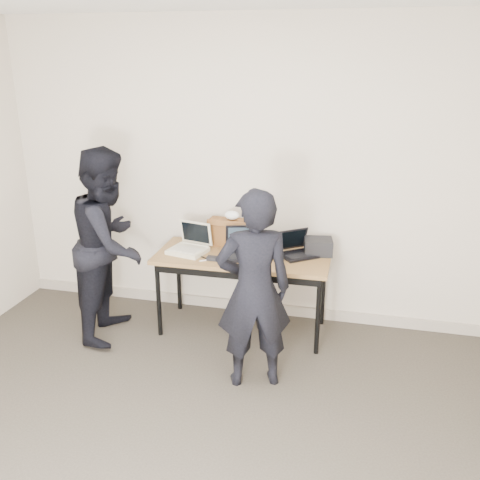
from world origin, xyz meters
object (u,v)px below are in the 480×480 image
(person_observer, at_px, (110,244))
(laptop_center, at_px, (245,249))
(desk, at_px, (242,262))
(leather_satchel, at_px, (229,232))
(equipment_box, at_px, (318,246))
(person_typist, at_px, (254,290))
(laptop_right, at_px, (296,250))
(laptop_beige, at_px, (190,246))

(person_observer, bearing_deg, laptop_center, -80.96)
(desk, xyz_separation_m, leather_satchel, (-0.18, 0.23, 0.19))
(leather_satchel, xyz_separation_m, equipment_box, (0.81, -0.04, -0.06))
(person_typist, bearing_deg, leather_satchel, -85.86)
(desk, distance_m, leather_satchel, 0.34)
(laptop_right, height_order, person_observer, person_observer)
(leather_satchel, bearing_deg, laptop_center, -45.24)
(laptop_right, height_order, person_typist, person_typist)
(equipment_box, distance_m, person_typist, 1.02)
(laptop_center, xyz_separation_m, person_observer, (-1.12, -0.29, 0.05))
(laptop_beige, xyz_separation_m, leather_satchel, (0.29, 0.24, 0.08))
(equipment_box, bearing_deg, laptop_beige, -169.36)
(laptop_right, distance_m, person_observer, 1.60)
(laptop_beige, xyz_separation_m, person_typist, (0.74, -0.74, -0.01))
(laptop_center, bearing_deg, leather_satchel, 116.04)
(person_observer, bearing_deg, person_typist, -114.82)
(laptop_right, distance_m, equipment_box, 0.20)
(laptop_beige, bearing_deg, person_typist, -32.17)
(desk, distance_m, person_observer, 1.15)
(laptop_beige, distance_m, laptop_center, 0.49)
(laptop_right, bearing_deg, laptop_beige, 150.61)
(leather_satchel, height_order, person_observer, person_observer)
(laptop_beige, relative_size, equipment_box, 1.55)
(equipment_box, height_order, person_observer, person_observer)
(laptop_right, bearing_deg, laptop_center, 156.80)
(laptop_right, bearing_deg, desk, 157.29)
(laptop_right, xyz_separation_m, person_typist, (-0.18, -0.88, -0.01))
(laptop_center, relative_size, laptop_right, 0.99)
(desk, xyz_separation_m, person_observer, (-1.10, -0.28, 0.17))
(laptop_right, relative_size, person_observer, 0.24)
(laptop_center, height_order, laptop_right, laptop_center)
(laptop_beige, relative_size, leather_satchel, 1.00)
(laptop_center, xyz_separation_m, laptop_right, (0.43, 0.11, -0.01))
(laptop_right, relative_size, leather_satchel, 1.09)
(desk, relative_size, equipment_box, 6.37)
(person_typist, bearing_deg, person_observer, -39.36)
(laptop_right, bearing_deg, equipment_box, -16.38)
(desk, bearing_deg, laptop_center, 24.64)
(laptop_beige, xyz_separation_m, laptop_right, (0.92, 0.14, -0.00))
(desk, height_order, person_typist, person_typist)
(laptop_center, distance_m, person_typist, 0.80)
(laptop_beige, xyz_separation_m, laptop_center, (0.49, 0.02, 0.01))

